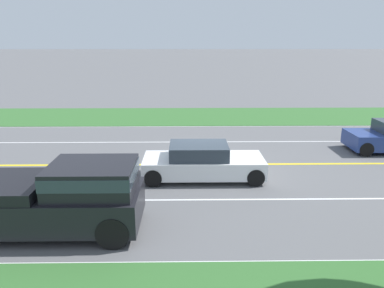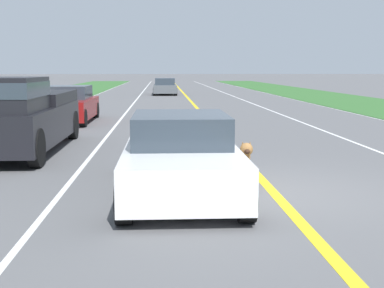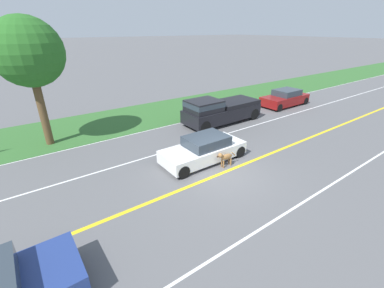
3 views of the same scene
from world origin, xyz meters
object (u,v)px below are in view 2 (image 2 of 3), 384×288
(ego_car, at_px, (181,156))
(car_trailing_mid, at_px, (165,87))
(dog, at_px, (245,157))
(pickup_truck, at_px, (15,114))
(car_trailing_near, at_px, (67,105))

(ego_car, bearing_deg, car_trailing_mid, -89.94)
(dog, relative_size, car_trailing_mid, 0.24)
(ego_car, height_order, pickup_truck, pickup_truck)
(pickup_truck, bearing_deg, dog, 141.30)
(ego_car, distance_m, pickup_truck, 5.86)
(pickup_truck, distance_m, car_trailing_near, 7.63)
(dog, height_order, car_trailing_near, car_trailing_near)
(pickup_truck, relative_size, car_trailing_mid, 1.21)
(car_trailing_near, bearing_deg, dog, 113.49)
(car_trailing_near, xyz_separation_m, car_trailing_mid, (-3.88, -21.95, -0.04))
(dog, bearing_deg, pickup_truck, -34.56)
(car_trailing_mid, bearing_deg, car_trailing_near, 79.98)
(pickup_truck, height_order, car_trailing_mid, pickup_truck)
(pickup_truck, xyz_separation_m, car_trailing_near, (0.07, -7.62, -0.30))
(dog, xyz_separation_m, car_trailing_near, (5.05, -11.61, 0.13))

